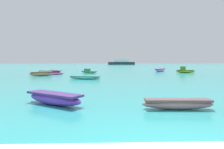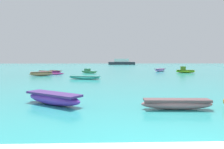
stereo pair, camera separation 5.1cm
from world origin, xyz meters
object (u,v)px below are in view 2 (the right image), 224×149
at_px(moored_boat_4, 50,72).
at_px(moored_boat_0, 177,104).
at_px(distant_ferry, 122,62).
at_px(moored_boat_3, 185,71).
at_px(moored_boat_7, 85,77).
at_px(moored_boat_2, 89,72).
at_px(moored_boat_6, 53,98).
at_px(moored_boat_5, 41,74).
at_px(moored_boat_1, 160,70).

bearing_deg(moored_boat_4, moored_boat_0, -109.27).
xyz_separation_m(moored_boat_0, distant_ferry, (4.50, 80.48, 0.83)).
relative_size(moored_boat_3, moored_boat_7, 0.85).
bearing_deg(moored_boat_2, moored_boat_7, -47.10).
distance_m(moored_boat_4, moored_boat_7, 8.61).
relative_size(moored_boat_2, moored_boat_3, 0.92).
bearing_deg(moored_boat_7, moored_boat_6, -76.56).
distance_m(moored_boat_0, distant_ferry, 80.61).
distance_m(moored_boat_0, moored_boat_5, 18.11).
relative_size(moored_boat_0, moored_boat_6, 0.96).
xyz_separation_m(moored_boat_0, moored_boat_1, (5.98, 23.90, 0.06)).
height_order(moored_boat_0, moored_boat_4, moored_boat_4).
height_order(moored_boat_2, moored_boat_7, moored_boat_2).
xyz_separation_m(moored_boat_1, moored_boat_2, (-10.69, -3.60, -0.05)).
relative_size(moored_boat_0, moored_boat_3, 0.95).
bearing_deg(distant_ferry, moored_boat_2, -98.70).
bearing_deg(moored_boat_2, moored_boat_0, -36.63).
bearing_deg(distant_ferry, moored_boat_3, -86.28).
relative_size(moored_boat_0, moored_boat_4, 0.68).
distance_m(moored_boat_2, moored_boat_5, 6.86).
xyz_separation_m(moored_boat_7, distant_ferry, (8.81, 69.09, 0.86)).
distance_m(moored_boat_1, moored_boat_6, 25.24).
bearing_deg(moored_boat_4, moored_boat_3, -40.20).
relative_size(moored_boat_1, moored_boat_7, 0.90).
height_order(moored_boat_0, moored_boat_1, moored_boat_1).
distance_m(moored_boat_4, distant_ferry, 63.62).
height_order(moored_boat_3, distant_ferry, distant_ferry).
height_order(moored_boat_1, moored_boat_6, moored_boat_1).
relative_size(moored_boat_1, moored_boat_2, 1.14).
distance_m(moored_boat_2, moored_boat_4, 5.00).
relative_size(moored_boat_3, moored_boat_5, 1.03).
relative_size(moored_boat_4, moored_boat_7, 1.20).
bearing_deg(moored_boat_6, moored_boat_3, 91.01).
xyz_separation_m(moored_boat_4, moored_boat_5, (-0.19, -2.97, 0.04)).
height_order(moored_boat_6, moored_boat_7, moored_boat_6).
distance_m(moored_boat_0, moored_boat_2, 20.84).
relative_size(moored_boat_2, distant_ferry, 0.21).
bearing_deg(moored_boat_2, distant_ferry, 121.58).
xyz_separation_m(moored_boat_1, moored_boat_6, (-10.39, -23.00, -0.01)).
xyz_separation_m(moored_boat_4, moored_boat_7, (5.02, -6.99, -0.04)).
xyz_separation_m(moored_boat_2, distant_ferry, (9.21, 60.18, 0.82)).
height_order(moored_boat_3, moored_boat_6, moored_boat_3).
bearing_deg(moored_boat_5, moored_boat_2, 23.77).
height_order(moored_boat_1, moored_boat_3, moored_boat_3).
bearing_deg(moored_boat_2, moored_boat_3, 40.04).
bearing_deg(moored_boat_7, moored_boat_0, -55.25).
bearing_deg(moored_boat_2, moored_boat_4, -117.13).
height_order(moored_boat_0, moored_boat_2, moored_boat_2).
height_order(moored_boat_3, moored_boat_5, moored_boat_3).
distance_m(moored_boat_0, moored_boat_7, 12.18).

